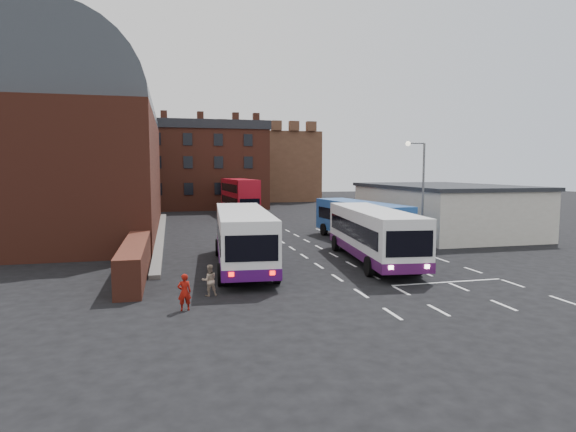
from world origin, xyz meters
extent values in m
plane|color=black|center=(0.00, 0.00, 0.00)|extent=(180.00, 180.00, 0.00)
cube|color=#602B1E|center=(-15.50, 21.00, 5.00)|extent=(12.00, 28.00, 10.00)
cylinder|color=#1E2328|center=(-15.50, 21.00, 10.00)|extent=(12.00, 26.00, 12.00)
cube|color=#602B1E|center=(-10.20, 2.00, 0.90)|extent=(1.20, 10.00, 1.80)
cube|color=beige|center=(15.00, 14.00, 2.00)|extent=(10.00, 16.00, 4.00)
cube|color=#282B30|center=(15.00, 14.00, 4.10)|extent=(10.40, 16.40, 0.30)
cube|color=brown|center=(-6.00, 46.00, 5.50)|extent=(22.00, 10.00, 11.00)
cube|color=brown|center=(6.00, 66.00, 6.00)|extent=(22.00, 22.00, 12.00)
cube|color=white|center=(-4.34, 3.12, 1.91)|extent=(3.67, 12.20, 2.73)
cube|color=black|center=(-4.34, 3.12, 2.08)|extent=(3.63, 11.01, 0.98)
cylinder|color=black|center=(-5.41, 7.04, 0.55)|extent=(0.39, 1.11, 1.09)
cylinder|color=black|center=(-6.04, -1.02, 0.55)|extent=(0.39, 1.11, 1.09)
cylinder|color=black|center=(-2.68, 6.83, 0.55)|extent=(0.39, 1.11, 1.09)
cylinder|color=black|center=(-3.32, -1.23, 0.55)|extent=(0.39, 1.11, 1.09)
cube|color=white|center=(3.49, 2.73, 1.87)|extent=(3.99, 12.01, 2.68)
cube|color=black|center=(3.49, 2.73, 2.03)|extent=(3.92, 10.82, 0.96)
cylinder|color=black|center=(4.40, -1.14, 0.54)|extent=(0.42, 1.10, 1.07)
cylinder|color=black|center=(5.29, 6.73, 0.54)|extent=(0.42, 1.10, 1.07)
cylinder|color=black|center=(1.74, -0.84, 0.54)|extent=(0.42, 1.10, 1.07)
cylinder|color=black|center=(2.63, 7.03, 0.54)|extent=(0.42, 1.10, 1.07)
cube|color=#2353A0|center=(6.00, 10.83, 1.79)|extent=(3.83, 11.47, 2.56)
cube|color=black|center=(6.00, 10.83, 1.94)|extent=(3.75, 10.29, 0.92)
cylinder|color=black|center=(7.68, 7.42, 0.51)|extent=(0.40, 1.05, 1.02)
cylinder|color=black|center=(6.81, 14.95, 0.51)|extent=(0.40, 1.05, 1.02)
cylinder|color=black|center=(5.14, 7.13, 0.51)|extent=(0.40, 1.05, 1.02)
cylinder|color=black|center=(4.27, 14.65, 0.51)|extent=(0.40, 1.05, 1.02)
cube|color=#AA0D1C|center=(-0.36, 33.05, 2.46)|extent=(3.23, 11.20, 3.92)
cube|color=black|center=(-0.36, 33.05, 1.91)|extent=(3.21, 10.01, 0.91)
cylinder|color=black|center=(1.13, 29.62, 0.50)|extent=(0.35, 1.02, 1.01)
cylinder|color=black|center=(0.64, 37.04, 0.50)|extent=(0.35, 1.02, 1.01)
cylinder|color=black|center=(-1.38, 29.45, 0.50)|extent=(0.35, 1.02, 1.01)
cylinder|color=black|center=(-1.87, 36.88, 0.50)|extent=(0.35, 1.02, 1.01)
cylinder|color=#595A5D|center=(8.60, 5.97, 3.68)|extent=(0.15, 0.15, 7.37)
cylinder|color=#595A5D|center=(7.96, 5.91, 7.37)|extent=(1.29, 0.20, 0.09)
sphere|color=#FFF2CC|center=(7.32, 5.85, 7.32)|extent=(0.33, 0.33, 0.33)
imported|color=maroon|center=(-7.86, -4.80, 0.75)|extent=(0.59, 0.43, 1.49)
imported|color=tan|center=(-6.72, -2.79, 0.71)|extent=(0.75, 0.61, 1.41)
camera|label=1|loc=(-8.29, -23.97, 5.63)|focal=30.00mm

